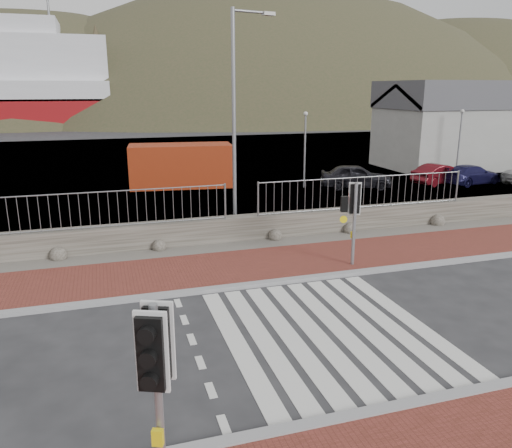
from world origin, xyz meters
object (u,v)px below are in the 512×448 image
object	(u,v)px
traffic_signal_far	(354,206)
car_b	(440,174)
traffic_signal_near	(156,363)
car_c	(471,174)
car_a	(356,176)
streetlight	(237,113)
shipping_container	(181,165)

from	to	relation	value
traffic_signal_far	car_b	xyz separation A→B (m)	(11.34, 10.95, -1.34)
traffic_signal_near	car_b	distance (m)	25.73
car_c	car_a	bearing A→B (deg)	71.77
car_a	car_c	size ratio (longest dim) A/B	1.01
streetlight	car_c	xyz separation A→B (m)	(15.42, 5.91, -3.92)
streetlight	car_a	distance (m)	11.53
car_a	car_c	world-z (taller)	car_a
car_c	streetlight	bearing A→B (deg)	99.88
traffic_signal_near	car_b	xyz separation A→B (m)	(17.97, 18.35, -1.46)
traffic_signal_far	car_b	world-z (taller)	traffic_signal_far
traffic_signal_far	car_c	xyz separation A→B (m)	(13.04, 10.38, -1.37)
traffic_signal_far	streetlight	xyz separation A→B (m)	(-2.39, 4.47, 2.55)
traffic_signal_near	car_b	bearing A→B (deg)	68.25
shipping_container	traffic_signal_far	bearing A→B (deg)	-72.14
traffic_signal_near	shipping_container	xyz separation A→B (m)	(3.71, 22.07, -0.87)
traffic_signal_near	shipping_container	distance (m)	22.39
traffic_signal_far	shipping_container	world-z (taller)	traffic_signal_far
traffic_signal_far	streetlight	distance (m)	5.67
car_a	shipping_container	bearing A→B (deg)	87.44
traffic_signal_near	shipping_container	size ratio (longest dim) A/B	0.51
car_c	traffic_signal_near	bearing A→B (deg)	121.04
traffic_signal_near	streetlight	size ratio (longest dim) A/B	0.36
traffic_signal_far	car_b	bearing A→B (deg)	-119.56
shipping_container	car_b	xyz separation A→B (m)	(14.27, -3.71, -0.59)
car_b	car_c	world-z (taller)	car_b
traffic_signal_far	streetlight	bearing A→B (deg)	-45.48
traffic_signal_near	car_c	xyz separation A→B (m)	(19.67, 17.79, -1.49)
streetlight	car_b	xyz separation A→B (m)	(13.73, 6.48, -3.90)
shipping_container	streetlight	bearing A→B (deg)	-80.39
car_b	car_c	distance (m)	1.79
shipping_container	car_a	world-z (taller)	shipping_container
car_b	car_c	size ratio (longest dim) A/B	0.92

